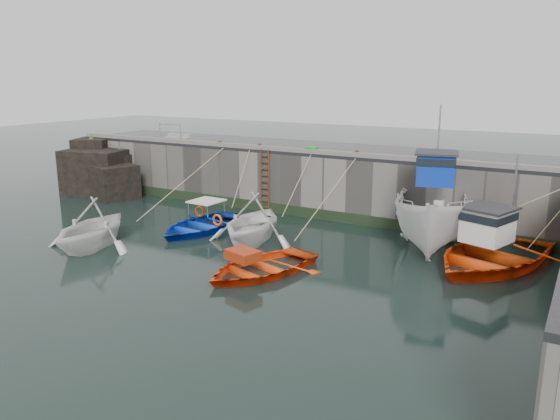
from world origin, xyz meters
The scene contains 25 objects.
ground centered at (0.00, 0.00, 0.00)m, with size 120.00×120.00×0.00m, color black.
quay_back centered at (0.00, 12.50, 1.50)m, with size 30.00×5.00×3.00m, color slate.
road_back centered at (0.00, 12.50, 3.08)m, with size 30.00×5.00×0.16m, color black.
kerb_back centered at (0.00, 10.15, 3.26)m, with size 30.00×0.30×0.20m, color slate.
algae_back centered at (0.00, 9.96, 0.25)m, with size 30.00×0.08×0.50m, color black.
algae_right centered at (11.96, 2.50, 0.25)m, with size 0.08×15.00×0.50m, color black.
rock_outcrop centered at (-12.92, 9.11, 1.26)m, with size 5.85×4.24×3.41m.
ladder centered at (-2.00, 9.91, 1.59)m, with size 0.51×0.08×3.20m.
boat_near_white centered at (-4.92, 1.30, 0.00)m, with size 3.83×4.43×2.34m, color silver.
boat_near_white_rope centered at (-4.92, 6.90, 0.00)m, with size 0.04×6.73×3.10m, color tan, non-canonical shape.
boat_near_blue centered at (-2.72, 5.50, 0.00)m, with size 3.36×4.71×0.98m, color #0C37BF.
boat_near_blue_rope centered at (-2.72, 9.00, 0.00)m, with size 0.04×3.28×3.10m, color tan, non-canonical shape.
boat_near_blacktrim centered at (0.26, 5.25, 0.00)m, with size 3.88×4.49×2.37m, color white.
boat_near_blacktrim_rope centered at (0.26, 8.87, 0.00)m, with size 0.04×3.44×3.10m, color tan, non-canonical shape.
boat_near_navy centered at (2.56, 2.24, 0.00)m, with size 3.29×4.61×0.95m, color #F7460D.
boat_near_navy_rope centered at (2.56, 7.37, 0.00)m, with size 0.04×5.87×3.10m, color tan, non-canonical shape.
boat_far_white centered at (6.87, 8.65, 1.25)m, with size 4.61×8.19×5.98m.
boat_far_orange centered at (9.49, 7.25, 0.43)m, with size 6.44×7.63×4.35m.
fish_crate centered at (0.45, 10.30, 3.31)m, with size 0.57×0.43×0.30m, color #198C1D.
railing centered at (-8.75, 11.25, 3.36)m, with size 1.60×1.05×1.00m.
bollard_a centered at (-5.00, 10.25, 3.30)m, with size 0.18×0.18×0.28m, color #3F1E0F.
bollard_b centered at (-2.50, 10.25, 3.30)m, with size 0.18×0.18×0.28m, color #3F1E0F.
bollard_c centered at (0.20, 10.25, 3.30)m, with size 0.18×0.18×0.28m, color #3F1E0F.
bollard_d centered at (2.80, 10.25, 3.30)m, with size 0.18×0.18×0.28m, color #3F1E0F.
bollard_e centered at (6.00, 10.25, 3.30)m, with size 0.18×0.18×0.28m, color #3F1E0F.
Camera 1 is at (12.34, -13.17, 6.74)m, focal length 35.00 mm.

